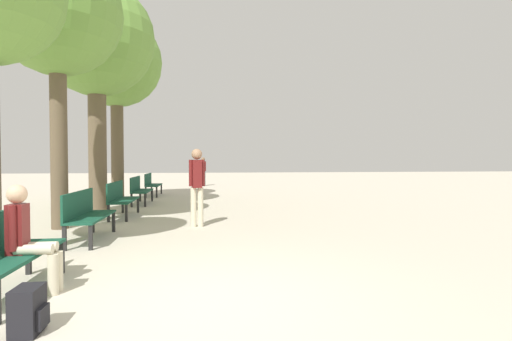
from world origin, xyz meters
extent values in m
plane|color=beige|center=(0.00, 0.00, 0.00)|extent=(80.00, 80.00, 0.00)
cube|color=#144733|center=(-1.89, 0.52, 0.44)|extent=(0.51, 1.77, 0.04)
cube|color=black|center=(-1.69, 1.36, 0.21)|extent=(0.06, 0.06, 0.42)
cube|color=black|center=(-2.10, 1.36, 0.21)|extent=(0.06, 0.06, 0.42)
cube|color=#144733|center=(-1.89, 3.56, 0.44)|extent=(0.51, 1.77, 0.04)
cube|color=#144733|center=(-2.13, 3.56, 0.69)|extent=(0.04, 1.77, 0.46)
cube|color=black|center=(-1.69, 2.72, 0.21)|extent=(0.06, 0.06, 0.42)
cube|color=black|center=(-1.69, 4.39, 0.21)|extent=(0.06, 0.06, 0.42)
cube|color=black|center=(-2.10, 2.72, 0.21)|extent=(0.06, 0.06, 0.42)
cube|color=black|center=(-2.10, 4.39, 0.21)|extent=(0.06, 0.06, 0.42)
cube|color=#144733|center=(-1.89, 6.59, 0.44)|extent=(0.51, 1.77, 0.04)
cube|color=#144733|center=(-2.13, 6.59, 0.69)|extent=(0.04, 1.77, 0.46)
cube|color=black|center=(-1.69, 5.75, 0.21)|extent=(0.06, 0.06, 0.42)
cube|color=black|center=(-1.69, 7.43, 0.21)|extent=(0.06, 0.06, 0.42)
cube|color=black|center=(-2.10, 5.75, 0.21)|extent=(0.06, 0.06, 0.42)
cube|color=black|center=(-2.10, 7.43, 0.21)|extent=(0.06, 0.06, 0.42)
cube|color=#144733|center=(-1.89, 9.62, 0.44)|extent=(0.51, 1.77, 0.04)
cube|color=#144733|center=(-2.13, 9.62, 0.69)|extent=(0.04, 1.77, 0.46)
cube|color=black|center=(-1.69, 8.78, 0.21)|extent=(0.06, 0.06, 0.42)
cube|color=black|center=(-1.69, 10.46, 0.21)|extent=(0.06, 0.06, 0.42)
cube|color=black|center=(-2.10, 8.78, 0.21)|extent=(0.06, 0.06, 0.42)
cube|color=black|center=(-2.10, 10.46, 0.21)|extent=(0.06, 0.06, 0.42)
cube|color=#144733|center=(-1.89, 12.65, 0.44)|extent=(0.51, 1.77, 0.04)
cube|color=#144733|center=(-2.13, 12.65, 0.69)|extent=(0.04, 1.77, 0.46)
cube|color=black|center=(-1.69, 11.81, 0.21)|extent=(0.06, 0.06, 0.42)
cube|color=black|center=(-1.69, 13.49, 0.21)|extent=(0.06, 0.06, 0.42)
cube|color=black|center=(-2.10, 11.81, 0.21)|extent=(0.06, 0.06, 0.42)
cube|color=black|center=(-2.10, 13.49, 0.21)|extent=(0.06, 0.06, 0.42)
cylinder|color=brown|center=(-2.94, 4.95, 1.98)|extent=(0.35, 0.35, 3.96)
sphere|color=olive|center=(-2.94, 4.95, 4.71)|extent=(2.76, 2.76, 2.76)
cylinder|color=brown|center=(-2.94, 8.09, 2.07)|extent=(0.52, 0.52, 4.14)
sphere|color=olive|center=(-2.94, 8.09, 5.06)|extent=(3.36, 3.36, 3.36)
cylinder|color=brown|center=(-2.94, 10.76, 2.07)|extent=(0.44, 0.44, 4.14)
sphere|color=olive|center=(-2.94, 10.76, 5.02)|extent=(3.22, 3.22, 3.22)
cylinder|color=beige|center=(-1.67, 0.47, 0.52)|extent=(0.40, 0.12, 0.12)
cylinder|color=beige|center=(-1.47, 0.47, 0.23)|extent=(0.12, 0.12, 0.46)
cylinder|color=beige|center=(-1.67, 0.61, 0.52)|extent=(0.40, 0.12, 0.12)
cylinder|color=beige|center=(-1.47, 0.61, 0.23)|extent=(0.12, 0.12, 0.46)
cube|color=maroon|center=(-1.87, 0.54, 0.74)|extent=(0.18, 0.21, 0.56)
cylinder|color=maroon|center=(-1.87, 0.42, 0.77)|extent=(0.08, 0.08, 0.50)
cylinder|color=maroon|center=(-1.87, 0.66, 0.77)|extent=(0.08, 0.08, 0.50)
sphere|color=tan|center=(-1.87, 0.54, 1.13)|extent=(0.21, 0.21, 0.21)
cube|color=black|center=(-1.32, -0.55, 0.21)|extent=(0.21, 0.31, 0.41)
cube|color=black|center=(-1.19, -0.55, 0.14)|extent=(0.04, 0.22, 0.18)
cylinder|color=beige|center=(-0.04, 4.82, 0.44)|extent=(0.13, 0.13, 0.88)
cylinder|color=beige|center=(0.11, 4.82, 0.44)|extent=(0.13, 0.13, 0.88)
cube|color=maroon|center=(0.03, 4.82, 1.20)|extent=(0.24, 0.27, 0.63)
cylinder|color=maroon|center=(-0.10, 4.82, 1.21)|extent=(0.09, 0.09, 0.59)
cylinder|color=maroon|center=(0.16, 4.82, 1.21)|extent=(0.09, 0.09, 0.59)
sphere|color=#A37A5B|center=(0.03, 4.82, 1.63)|extent=(0.24, 0.24, 0.24)
cylinder|color=#4C4C4C|center=(0.02, 18.48, 0.41)|extent=(0.12, 0.12, 0.81)
cylinder|color=#4C4C4C|center=(0.16, 18.48, 0.41)|extent=(0.12, 0.12, 0.81)
cube|color=maroon|center=(0.09, 18.48, 1.10)|extent=(0.25, 0.23, 0.58)
cylinder|color=maroon|center=(-0.03, 18.48, 1.12)|extent=(0.08, 0.08, 0.55)
cylinder|color=maroon|center=(0.21, 18.48, 1.12)|extent=(0.08, 0.08, 0.55)
sphere|color=brown|center=(0.09, 18.48, 1.50)|extent=(0.22, 0.22, 0.22)
camera|label=1|loc=(0.23, -4.21, 1.53)|focal=28.00mm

